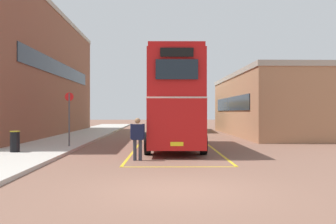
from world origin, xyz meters
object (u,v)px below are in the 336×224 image
at_px(single_deck_bus, 185,114).
at_px(pedestrian_boarding, 138,136).
at_px(double_decker_bus, 174,100).
at_px(litter_bin, 15,141).
at_px(bus_stop_sign, 69,114).

bearing_deg(single_deck_bus, pedestrian_boarding, -98.61).
bearing_deg(double_decker_bus, litter_bin, -156.68).
distance_m(double_decker_bus, bus_stop_sign, 5.49).
distance_m(double_decker_bus, single_deck_bus, 18.08).
height_order(double_decker_bus, bus_stop_sign, double_decker_bus).
xyz_separation_m(double_decker_bus, single_deck_bus, (1.85, 17.96, -0.87)).
relative_size(pedestrian_boarding, litter_bin, 1.81).
distance_m(single_deck_bus, pedestrian_boarding, 23.28).
bearing_deg(pedestrian_boarding, single_deck_bus, 81.39).
height_order(pedestrian_boarding, litter_bin, pedestrian_boarding).
xyz_separation_m(single_deck_bus, litter_bin, (-8.98, -21.04, -1.03)).
relative_size(litter_bin, bus_stop_sign, 0.34).
xyz_separation_m(single_deck_bus, bus_stop_sign, (-7.29, -18.08, 0.16)).
height_order(double_decker_bus, single_deck_bus, double_decker_bus).
bearing_deg(litter_bin, double_decker_bus, 23.32).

